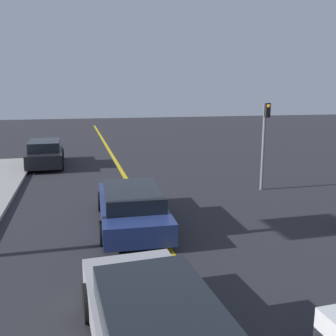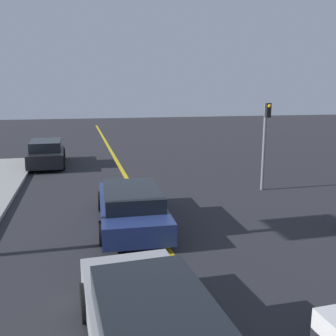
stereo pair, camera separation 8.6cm
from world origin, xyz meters
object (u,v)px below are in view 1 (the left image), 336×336
traffic_light (264,137)px  car_parked_left_lot (45,153)px  car_ahead_center (159,335)px  car_far_distant (132,206)px

traffic_light → car_parked_left_lot: bearing=140.2°
car_ahead_center → car_far_distant: 6.09m
car_far_distant → car_parked_left_lot: bearing=110.0°
car_ahead_center → traffic_light: 10.87m
car_ahead_center → car_far_distant: bearing=81.9°
car_ahead_center → car_far_distant: car_ahead_center is taller
traffic_light → car_ahead_center: bearing=-125.2°
car_ahead_center → car_parked_left_lot: bearing=96.1°
car_far_distant → car_parked_left_lot: 10.54m
car_ahead_center → traffic_light: size_ratio=1.39×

